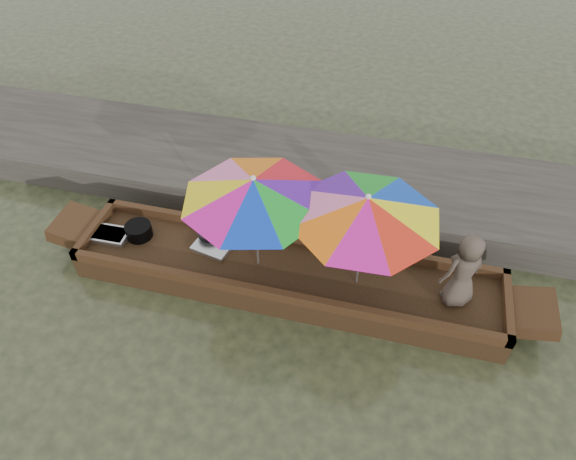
% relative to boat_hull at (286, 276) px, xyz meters
% --- Properties ---
extents(water, '(80.00, 80.00, 0.00)m').
position_rel_boat_hull_xyz_m(water, '(0.00, 0.00, -0.17)').
color(water, '#282D1C').
rests_on(water, ground).
extents(dock, '(22.00, 2.20, 0.50)m').
position_rel_boat_hull_xyz_m(dock, '(0.00, 2.20, 0.08)').
color(dock, '#2D2B26').
rests_on(dock, ground).
extents(boat_hull, '(5.99, 1.20, 0.35)m').
position_rel_boat_hull_xyz_m(boat_hull, '(0.00, 0.00, 0.00)').
color(boat_hull, black).
rests_on(boat_hull, water).
extents(cooking_pot, '(0.39, 0.39, 0.20)m').
position_rel_boat_hull_xyz_m(cooking_pot, '(-2.27, 0.09, 0.28)').
color(cooking_pot, black).
rests_on(cooking_pot, boat_hull).
extents(tray_crayfish, '(0.54, 0.38, 0.09)m').
position_rel_boat_hull_xyz_m(tray_crayfish, '(-2.67, -0.05, 0.22)').
color(tray_crayfish, silver).
rests_on(tray_crayfish, boat_hull).
extents(tray_scallop, '(0.60, 0.47, 0.06)m').
position_rel_boat_hull_xyz_m(tray_scallop, '(-1.14, 0.11, 0.21)').
color(tray_scallop, silver).
rests_on(tray_scallop, boat_hull).
extents(charcoal_grill, '(0.32, 0.32, 0.15)m').
position_rel_boat_hull_xyz_m(charcoal_grill, '(-1.24, 0.29, 0.25)').
color(charcoal_grill, black).
rests_on(charcoal_grill, boat_hull).
extents(supply_bag, '(0.29, 0.24, 0.26)m').
position_rel_boat_hull_xyz_m(supply_bag, '(-1.05, 0.39, 0.30)').
color(supply_bag, silver).
rests_on(supply_bag, boat_hull).
extents(vendor, '(0.67, 0.61, 1.14)m').
position_rel_boat_hull_xyz_m(vendor, '(2.28, 0.02, 0.75)').
color(vendor, '#4A3E35').
rests_on(vendor, boat_hull).
extents(umbrella_bow, '(2.12, 2.12, 1.55)m').
position_rel_boat_hull_xyz_m(umbrella_bow, '(-0.41, 0.00, 0.95)').
color(umbrella_bow, '#5314A5').
rests_on(umbrella_bow, boat_hull).
extents(umbrella_stern, '(2.50, 2.50, 1.55)m').
position_rel_boat_hull_xyz_m(umbrella_stern, '(0.99, 0.00, 0.95)').
color(umbrella_stern, blue).
rests_on(umbrella_stern, boat_hull).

